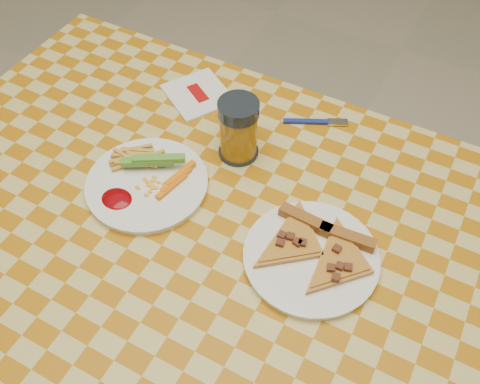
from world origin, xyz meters
name	(u,v)px	position (x,y,z in m)	size (l,w,h in m)	color
ground	(219,376)	(0.00, 0.00, 0.00)	(8.00, 8.00, 0.00)	#BCB497
table	(208,250)	(0.00, 0.00, 0.68)	(1.28, 0.88, 0.76)	silver
plate_left	(147,185)	(-0.15, 0.03, 0.76)	(0.23, 0.23, 0.01)	white
plate_right	(311,258)	(0.19, 0.03, 0.76)	(0.23, 0.23, 0.01)	white
fries_veggies	(147,172)	(-0.16, 0.05, 0.78)	(0.18, 0.17, 0.04)	gold
pizza_slices	(317,248)	(0.20, 0.04, 0.78)	(0.22, 0.20, 0.02)	gold
drink_glass	(238,130)	(-0.04, 0.19, 0.82)	(0.08, 0.08, 0.13)	black
napkin	(198,94)	(-0.20, 0.31, 0.76)	(0.18, 0.18, 0.01)	white
fork	(316,122)	(0.07, 0.35, 0.76)	(0.13, 0.07, 0.01)	navy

